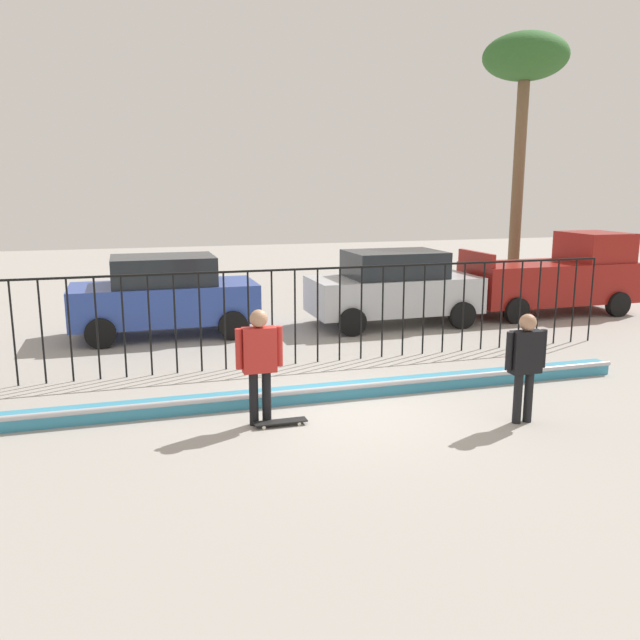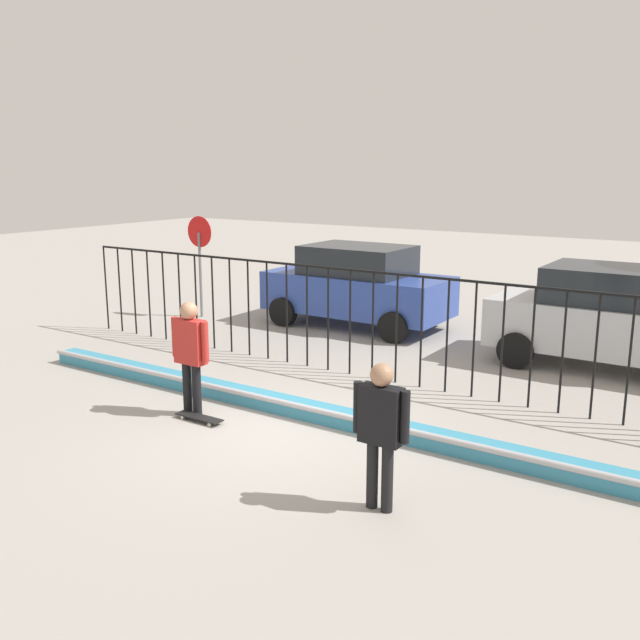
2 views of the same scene
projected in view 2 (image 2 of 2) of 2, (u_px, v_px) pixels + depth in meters
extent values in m
plane|color=#9E9991|center=(273.00, 428.00, 10.07)|extent=(60.00, 60.00, 0.00)
cube|color=teal|center=(299.00, 408.00, 10.57)|extent=(11.00, 0.36, 0.22)
cylinder|color=#B2B2B7|center=(292.00, 405.00, 10.40)|extent=(11.00, 0.09, 0.09)
cylinder|color=black|center=(106.00, 288.00, 15.99)|extent=(0.04, 0.04, 1.93)
cylinder|color=black|center=(120.00, 290.00, 15.74)|extent=(0.04, 0.04, 1.93)
cylinder|color=black|center=(134.00, 292.00, 15.49)|extent=(0.04, 0.04, 1.93)
cylinder|color=black|center=(149.00, 294.00, 15.24)|extent=(0.04, 0.04, 1.93)
cylinder|color=black|center=(164.00, 296.00, 14.99)|extent=(0.04, 0.04, 1.93)
cylinder|color=black|center=(180.00, 298.00, 14.74)|extent=(0.04, 0.04, 1.93)
cylinder|color=black|center=(196.00, 300.00, 14.49)|extent=(0.04, 0.04, 1.93)
cylinder|color=black|center=(213.00, 303.00, 14.24)|extent=(0.04, 0.04, 1.93)
cylinder|color=black|center=(230.00, 305.00, 13.99)|extent=(0.04, 0.04, 1.93)
cylinder|color=black|center=(249.00, 308.00, 13.74)|extent=(0.04, 0.04, 1.93)
cylinder|color=black|center=(267.00, 310.00, 13.48)|extent=(0.04, 0.04, 1.93)
cylinder|color=black|center=(287.00, 313.00, 13.23)|extent=(0.04, 0.04, 1.93)
cylinder|color=black|center=(307.00, 316.00, 12.98)|extent=(0.04, 0.04, 1.93)
cylinder|color=black|center=(328.00, 319.00, 12.73)|extent=(0.04, 0.04, 1.93)
cylinder|color=black|center=(350.00, 322.00, 12.48)|extent=(0.04, 0.04, 1.93)
cylinder|color=black|center=(373.00, 325.00, 12.23)|extent=(0.04, 0.04, 1.93)
cylinder|color=black|center=(396.00, 329.00, 11.98)|extent=(0.04, 0.04, 1.93)
cylinder|color=black|center=(421.00, 332.00, 11.73)|extent=(0.04, 0.04, 1.93)
cylinder|color=black|center=(447.00, 336.00, 11.48)|extent=(0.04, 0.04, 1.93)
cylinder|color=black|center=(474.00, 340.00, 11.23)|extent=(0.04, 0.04, 1.93)
cylinder|color=black|center=(502.00, 344.00, 10.98)|extent=(0.04, 0.04, 1.93)
cylinder|color=black|center=(532.00, 348.00, 10.73)|extent=(0.04, 0.04, 1.93)
cylinder|color=black|center=(563.00, 352.00, 10.48)|extent=(0.04, 0.04, 1.93)
cylinder|color=black|center=(595.00, 357.00, 10.22)|extent=(0.04, 0.04, 1.93)
cylinder|color=black|center=(629.00, 362.00, 9.97)|extent=(0.04, 0.04, 1.93)
cube|color=black|center=(374.00, 272.00, 12.03)|extent=(14.00, 0.04, 0.04)
cylinder|color=black|center=(187.00, 388.00, 10.58)|extent=(0.14, 0.14, 0.81)
cylinder|color=black|center=(197.00, 390.00, 10.47)|extent=(0.14, 0.14, 0.81)
cube|color=#B22823|center=(190.00, 341.00, 10.36)|extent=(0.50, 0.21, 0.67)
sphere|color=#A87A5B|center=(189.00, 311.00, 10.26)|extent=(0.27, 0.27, 0.27)
cylinder|color=#B22823|center=(175.00, 337.00, 10.52)|extent=(0.11, 0.11, 0.60)
cylinder|color=#B22823|center=(205.00, 342.00, 10.19)|extent=(0.11, 0.11, 0.60)
cube|color=black|center=(199.00, 417.00, 10.33)|extent=(0.80, 0.20, 0.02)
cylinder|color=silver|center=(216.00, 421.00, 10.25)|extent=(0.05, 0.03, 0.05)
cylinder|color=silver|center=(210.00, 424.00, 10.13)|extent=(0.05, 0.03, 0.05)
cylinder|color=silver|center=(190.00, 414.00, 10.54)|extent=(0.05, 0.03, 0.05)
cylinder|color=silver|center=(183.00, 417.00, 10.42)|extent=(0.05, 0.03, 0.05)
cylinder|color=black|center=(372.00, 474.00, 7.67)|extent=(0.13, 0.13, 0.78)
cylinder|color=black|center=(387.00, 478.00, 7.57)|extent=(0.13, 0.13, 0.78)
cube|color=black|center=(381.00, 415.00, 7.46)|extent=(0.47, 0.20, 0.64)
sphere|color=#A87A5B|center=(382.00, 375.00, 7.37)|extent=(0.25, 0.25, 0.25)
cylinder|color=black|center=(358.00, 407.00, 7.61)|extent=(0.10, 0.10, 0.57)
cylinder|color=black|center=(405.00, 417.00, 7.30)|extent=(0.10, 0.10, 0.57)
cube|color=#2D479E|center=(357.00, 293.00, 16.30)|extent=(4.30, 1.90, 0.90)
cube|color=#1E2328|center=(358.00, 260.00, 16.13)|extent=(2.37, 1.71, 0.66)
cylinder|color=black|center=(431.00, 312.00, 16.39)|extent=(0.68, 0.22, 0.68)
cylinder|color=black|center=(394.00, 327.00, 14.84)|extent=(0.68, 0.22, 0.68)
cylinder|color=black|center=(327.00, 299.00, 17.96)|extent=(0.68, 0.22, 0.68)
cylinder|color=black|center=(283.00, 312.00, 16.41)|extent=(0.68, 0.22, 0.68)
cube|color=#B7BABF|center=(612.00, 327.00, 12.88)|extent=(4.30, 1.90, 0.90)
cube|color=#1E2328|center=(615.00, 285.00, 12.71)|extent=(2.37, 1.71, 0.66)
cylinder|color=black|center=(545.00, 331.00, 14.54)|extent=(0.68, 0.22, 0.68)
cylinder|color=black|center=(516.00, 350.00, 12.99)|extent=(0.68, 0.22, 0.68)
cylinder|color=slate|center=(200.00, 275.00, 17.26)|extent=(0.07, 0.07, 2.10)
cylinder|color=red|center=(199.00, 232.00, 17.05)|extent=(0.76, 0.02, 0.76)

